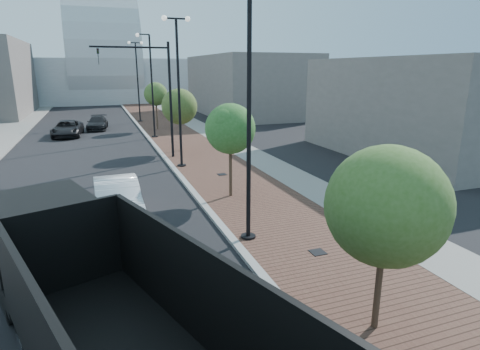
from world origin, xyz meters
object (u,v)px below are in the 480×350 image
object	(u,v)px
dark_car_mid	(67,129)
pedestrian	(396,228)
dump_truck	(85,305)
white_sedan	(118,199)

from	to	relation	value
dark_car_mid	pedestrian	world-z (taller)	pedestrian
dump_truck	pedestrian	size ratio (longest dim) A/B	8.56
dark_car_mid	dump_truck	bearing A→B (deg)	-81.46
dump_truck	pedestrian	xyz separation A→B (m)	(10.23, 2.33, -0.65)
white_sedan	dump_truck	bearing A→B (deg)	-98.82
white_sedan	dark_car_mid	xyz separation A→B (m)	(-3.22, 23.88, -0.11)
pedestrian	dump_truck	bearing A→B (deg)	9.50
white_sedan	pedestrian	size ratio (longest dim) A/B	3.28
dump_truck	dark_car_mid	bearing A→B (deg)	74.64
white_sedan	pedestrian	world-z (taller)	white_sedan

